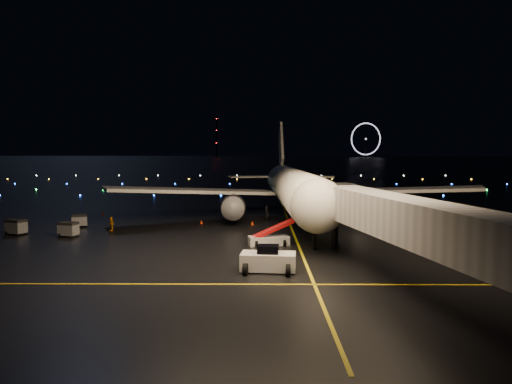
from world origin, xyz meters
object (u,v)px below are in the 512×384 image
(airliner, at_px, (292,166))
(baggage_cart_0, at_px, (68,229))
(baggage_cart_2, at_px, (16,227))
(crew_c, at_px, (111,224))
(pushback_tug, at_px, (268,258))
(baggage_cart_1, at_px, (79,221))
(belt_loader, at_px, (269,231))

(airliner, relative_size, baggage_cart_0, 26.98)
(baggage_cart_2, bearing_deg, crew_c, 36.24)
(pushback_tug, relative_size, baggage_cart_0, 2.25)
(crew_c, bearing_deg, baggage_cart_1, -165.16)
(pushback_tug, relative_size, belt_loader, 0.73)
(belt_loader, bearing_deg, baggage_cart_1, 141.71)
(airliner, bearing_deg, pushback_tug, -99.00)
(baggage_cart_1, bearing_deg, baggage_cart_2, -153.45)
(baggage_cart_0, bearing_deg, crew_c, 61.95)
(crew_c, relative_size, baggage_cart_2, 0.84)
(belt_loader, xyz_separation_m, baggage_cart_1, (-24.28, 12.29, -0.67))
(airliner, relative_size, baggage_cart_1, 27.92)
(crew_c, height_order, baggage_cart_0, crew_c)
(airliner, bearing_deg, belt_loader, -102.09)
(pushback_tug, height_order, baggage_cart_0, pushback_tug)
(baggage_cart_1, xyz_separation_m, baggage_cart_2, (-5.22, -5.99, 0.09))
(baggage_cart_0, bearing_deg, belt_loader, 1.89)
(pushback_tug, relative_size, baggage_cart_2, 2.11)
(baggage_cart_1, height_order, baggage_cart_2, baggage_cart_2)
(pushback_tug, height_order, belt_loader, belt_loader)
(airliner, xyz_separation_m, baggage_cart_1, (-28.01, -8.51, -6.73))
(airliner, relative_size, crew_c, 30.15)
(belt_loader, xyz_separation_m, crew_c, (-19.12, 9.04, -0.59))
(crew_c, relative_size, baggage_cart_0, 0.89)
(crew_c, bearing_deg, airliner, 74.26)
(belt_loader, height_order, baggage_cart_1, belt_loader)
(belt_loader, bearing_deg, airliner, 68.39)
(baggage_cart_0, height_order, baggage_cart_1, baggage_cart_0)
(crew_c, xyz_separation_m, baggage_cart_2, (-10.38, -2.74, 0.01))
(crew_c, xyz_separation_m, baggage_cart_0, (-3.71, -4.10, -0.04))
(airliner, distance_m, belt_loader, 21.98)
(baggage_cart_2, bearing_deg, pushback_tug, -9.47)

